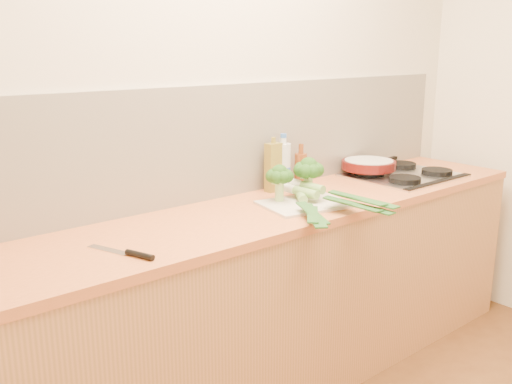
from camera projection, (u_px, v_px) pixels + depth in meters
room_shell at (227, 141)px, 2.73m from camera, size 3.50×3.50×3.50m
counter at (266, 300)px, 2.69m from camera, size 3.20×0.62×0.90m
gas_hob at (404, 174)px, 3.21m from camera, size 0.58×0.50×0.04m
chopping_board at (305, 204)px, 2.63m from camera, size 0.44×0.36×0.01m
broccoli_left at (279, 176)px, 2.63m from camera, size 0.13×0.13×0.17m
broccoli_right at (308, 170)px, 2.71m from camera, size 0.15×0.15×0.19m
leek_front at (303, 199)px, 2.60m from camera, size 0.43×0.60×0.04m
leek_mid at (319, 196)px, 2.59m from camera, size 0.11×0.65×0.04m
leek_back at (326, 191)px, 2.61m from camera, size 0.11×0.64×0.04m
chefs_knife at (132, 254)px, 1.99m from camera, size 0.13×0.29×0.02m
skillet at (369, 164)px, 3.22m from camera, size 0.44×0.30×0.05m
oil_tin at (273, 167)px, 2.85m from camera, size 0.08×0.05×0.28m
glass_bottle at (282, 166)px, 2.92m from camera, size 0.07×0.07×0.28m
amber_bottle at (301, 169)px, 2.95m from camera, size 0.06×0.06×0.23m
water_bottle at (283, 168)px, 2.90m from camera, size 0.08×0.08×0.27m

